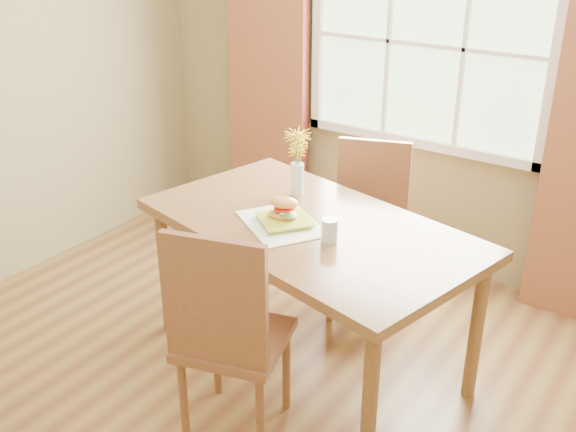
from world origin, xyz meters
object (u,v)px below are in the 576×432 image
at_px(chair_far, 369,220).
at_px(croissant_sandwich, 283,208).
at_px(chair_near, 226,331).
at_px(water_glass, 329,231).
at_px(dining_table, 310,238).
at_px(flower_vase, 298,155).

xyz_separation_m(chair_far, croissant_sandwich, (-0.09, -0.77, 0.34)).
relative_size(chair_near, water_glass, 9.44).
height_order(dining_table, croissant_sandwich, croissant_sandwich).
bearing_deg(dining_table, croissant_sandwich, -139.23).
bearing_deg(chair_far, flower_vase, -137.31).
distance_m(dining_table, flower_vase, 0.49).
xyz_separation_m(chair_near, croissant_sandwich, (-0.15, 0.65, 0.31)).
relative_size(dining_table, water_glass, 16.16).
xyz_separation_m(chair_near, chair_far, (-0.06, 1.42, -0.03)).
relative_size(chair_near, croissant_sandwich, 6.22).
distance_m(chair_near, flower_vase, 1.12).
bearing_deg(water_glass, chair_far, 104.70).
bearing_deg(dining_table, flower_vase, 146.28).
xyz_separation_m(chair_near, flower_vase, (-0.28, 0.98, 0.46)).
xyz_separation_m(chair_far, flower_vase, (-0.23, -0.43, 0.50)).
relative_size(chair_far, flower_vase, 2.81).
xyz_separation_m(dining_table, flower_vase, (-0.26, 0.27, 0.32)).
relative_size(croissant_sandwich, water_glass, 1.52).
bearing_deg(chair_near, dining_table, 75.67).
relative_size(dining_table, chair_near, 1.71).
bearing_deg(croissant_sandwich, chair_near, -89.97).
bearing_deg(chair_near, chair_far, 75.82).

